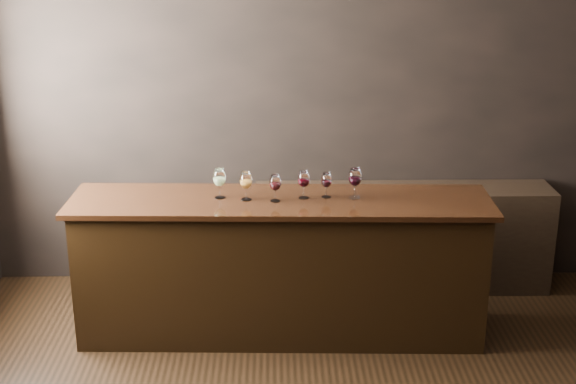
{
  "coord_description": "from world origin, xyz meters",
  "views": [
    {
      "loc": [
        -0.3,
        -3.68,
        2.74
      ],
      "look_at": [
        -0.21,
        1.31,
        1.03
      ],
      "focal_mm": 50.0,
      "sensor_mm": 36.0,
      "label": 1
    }
  ],
  "objects_px": {
    "glass_white": "(219,178)",
    "glass_red_d": "(355,178)",
    "glass_amber": "(246,181)",
    "bar_counter": "(281,270)",
    "glass_red_a": "(275,183)",
    "back_bar_shelf": "(402,238)",
    "glass_red_c": "(327,181)",
    "glass_red_b": "(304,180)"
  },
  "relations": [
    {
      "from": "glass_red_a",
      "to": "glass_red_b",
      "type": "relative_size",
      "value": 0.97
    },
    {
      "from": "bar_counter",
      "to": "glass_red_b",
      "type": "relative_size",
      "value": 14.37
    },
    {
      "from": "bar_counter",
      "to": "glass_amber",
      "type": "bearing_deg",
      "value": -177.4
    },
    {
      "from": "glass_white",
      "to": "glass_red_b",
      "type": "relative_size",
      "value": 1.07
    },
    {
      "from": "back_bar_shelf",
      "to": "glass_red_d",
      "type": "xyz_separation_m",
      "value": [
        -0.45,
        -0.71,
        0.72
      ]
    },
    {
      "from": "glass_white",
      "to": "glass_red_c",
      "type": "xyz_separation_m",
      "value": [
        0.71,
        0.0,
        -0.02
      ]
    },
    {
      "from": "bar_counter",
      "to": "glass_red_a",
      "type": "xyz_separation_m",
      "value": [
        -0.03,
        -0.03,
        0.63
      ]
    },
    {
      "from": "glass_red_a",
      "to": "back_bar_shelf",
      "type": "bearing_deg",
      "value": 37.91
    },
    {
      "from": "glass_amber",
      "to": "glass_red_a",
      "type": "distance_m",
      "value": 0.19
    },
    {
      "from": "glass_red_a",
      "to": "bar_counter",
      "type": "bearing_deg",
      "value": 46.82
    },
    {
      "from": "glass_red_b",
      "to": "glass_amber",
      "type": "bearing_deg",
      "value": -176.04
    },
    {
      "from": "glass_amber",
      "to": "glass_red_d",
      "type": "bearing_deg",
      "value": 1.67
    },
    {
      "from": "glass_white",
      "to": "glass_red_d",
      "type": "xyz_separation_m",
      "value": [
        0.89,
        -0.02,
        0.01
      ]
    },
    {
      "from": "glass_white",
      "to": "glass_red_b",
      "type": "bearing_deg",
      "value": -1.58
    },
    {
      "from": "glass_red_b",
      "to": "glass_red_c",
      "type": "relative_size",
      "value": 1.12
    },
    {
      "from": "back_bar_shelf",
      "to": "glass_red_b",
      "type": "height_order",
      "value": "glass_red_b"
    },
    {
      "from": "glass_white",
      "to": "glass_red_d",
      "type": "relative_size",
      "value": 0.96
    },
    {
      "from": "bar_counter",
      "to": "back_bar_shelf",
      "type": "relative_size",
      "value": 1.2
    },
    {
      "from": "back_bar_shelf",
      "to": "glass_amber",
      "type": "distance_m",
      "value": 1.55
    },
    {
      "from": "glass_red_b",
      "to": "glass_red_d",
      "type": "distance_m",
      "value": 0.34
    },
    {
      "from": "glass_white",
      "to": "glass_red_c",
      "type": "bearing_deg",
      "value": 0.05
    },
    {
      "from": "back_bar_shelf",
      "to": "glass_red_c",
      "type": "bearing_deg",
      "value": -132.86
    },
    {
      "from": "glass_red_c",
      "to": "bar_counter",
      "type": "bearing_deg",
      "value": -172.78
    },
    {
      "from": "bar_counter",
      "to": "glass_red_d",
      "type": "relative_size",
      "value": 13.0
    },
    {
      "from": "bar_counter",
      "to": "glass_red_c",
      "type": "distance_m",
      "value": 0.7
    },
    {
      "from": "back_bar_shelf",
      "to": "glass_red_a",
      "type": "bearing_deg",
      "value": -142.09
    },
    {
      "from": "glass_red_b",
      "to": "glass_red_d",
      "type": "xyz_separation_m",
      "value": [
        0.34,
        -0.01,
        0.01
      ]
    },
    {
      "from": "back_bar_shelf",
      "to": "glass_white",
      "type": "height_order",
      "value": "glass_white"
    },
    {
      "from": "glass_white",
      "to": "glass_red_a",
      "type": "height_order",
      "value": "glass_white"
    },
    {
      "from": "glass_white",
      "to": "glass_red_d",
      "type": "bearing_deg",
      "value": -1.33
    },
    {
      "from": "glass_red_b",
      "to": "glass_white",
      "type": "bearing_deg",
      "value": 178.42
    },
    {
      "from": "glass_red_c",
      "to": "glass_red_d",
      "type": "distance_m",
      "value": 0.19
    },
    {
      "from": "glass_red_a",
      "to": "glass_red_d",
      "type": "bearing_deg",
      "value": 5.71
    },
    {
      "from": "glass_red_a",
      "to": "glass_red_c",
      "type": "relative_size",
      "value": 1.08
    },
    {
      "from": "bar_counter",
      "to": "back_bar_shelf",
      "type": "distance_m",
      "value": 1.19
    },
    {
      "from": "glass_red_d",
      "to": "glass_red_a",
      "type": "bearing_deg",
      "value": -174.29
    },
    {
      "from": "glass_red_a",
      "to": "glass_red_c",
      "type": "distance_m",
      "value": 0.35
    },
    {
      "from": "glass_red_d",
      "to": "glass_white",
      "type": "bearing_deg",
      "value": 178.67
    },
    {
      "from": "glass_red_a",
      "to": "glass_red_b",
      "type": "height_order",
      "value": "glass_red_b"
    },
    {
      "from": "back_bar_shelf",
      "to": "glass_red_b",
      "type": "relative_size",
      "value": 11.95
    },
    {
      "from": "glass_red_b",
      "to": "back_bar_shelf",
      "type": "bearing_deg",
      "value": 41.7
    },
    {
      "from": "glass_amber",
      "to": "glass_white",
      "type": "bearing_deg",
      "value": 166.68
    }
  ]
}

